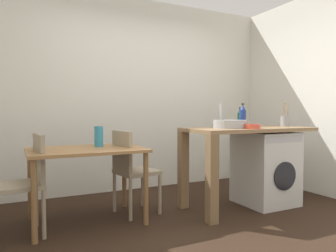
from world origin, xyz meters
name	(u,v)px	position (x,y,z in m)	size (l,w,h in m)	color
ground_plane	(197,228)	(0.00, 0.00, 0.00)	(5.46, 5.46, 0.00)	black
wall_back	(133,95)	(0.00, 1.75, 1.35)	(4.60, 0.10, 2.70)	silver
dining_table	(86,158)	(-0.90, 0.62, 0.64)	(1.10, 0.76, 0.74)	#9E7042
chair_person_seat	(27,179)	(-1.45, 0.53, 0.51)	(0.44, 0.44, 0.90)	gray
chair_opposite	(131,167)	(-0.42, 0.66, 0.51)	(0.46, 0.46, 0.90)	gray
kitchen_counter	(234,142)	(0.69, 0.33, 0.76)	(1.50, 0.68, 0.92)	olive
washing_machine	(265,168)	(1.16, 0.33, 0.43)	(0.60, 0.61, 0.86)	silver
sink_basin	(230,124)	(0.63, 0.33, 0.97)	(0.38, 0.38, 0.09)	#9EA0A5
tap	(221,115)	(0.63, 0.51, 1.06)	(0.02, 0.02, 0.28)	#B2B2B7
bottle_tall_green	(243,116)	(0.88, 0.41, 1.05)	(0.08, 0.08, 0.28)	navy
bottle_squat_brown	(240,118)	(1.00, 0.61, 1.03)	(0.06, 0.06, 0.24)	#19592D
mixing_bowl	(252,126)	(0.77, 0.13, 0.95)	(0.18, 0.18, 0.05)	#D84C38
utensil_crock	(285,121)	(1.53, 0.38, 0.99)	(0.11, 0.11, 0.30)	gray
vase	(99,136)	(-0.75, 0.72, 0.85)	(0.09, 0.09, 0.21)	teal
scissors	(251,128)	(0.85, 0.23, 0.92)	(0.15, 0.06, 0.01)	#B2B2B7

